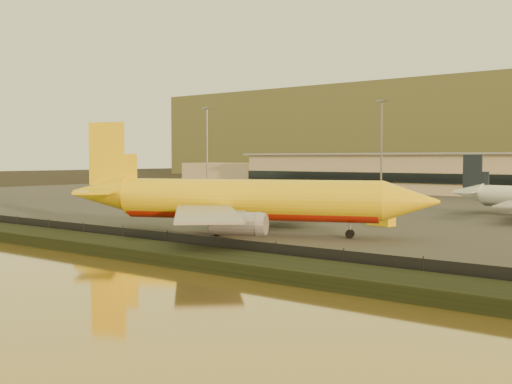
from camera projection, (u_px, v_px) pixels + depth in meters
ground at (184, 236)px, 92.18m from camera, size 900.00×900.00×0.00m
embankment at (87, 243)px, 78.82m from camera, size 320.00×7.00×1.40m
tarmac at (443, 201)px, 166.63m from camera, size 320.00×220.00×0.20m
perimeter_fence at (113, 235)px, 81.92m from camera, size 300.00×0.05×2.20m
terminal_building at (436, 174)px, 199.23m from camera, size 202.00×25.00×12.60m
apron_light_masts at (474, 137)px, 140.85m from camera, size 152.20×12.20×25.40m
dhl_cargo_jet at (242, 200)px, 91.69m from camera, size 52.61×49.78×16.38m
gse_vehicle_yellow at (381, 219)px, 103.94m from camera, size 4.81×2.91×2.02m
gse_vehicle_white at (219, 204)px, 140.65m from camera, size 4.24×2.44×1.80m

